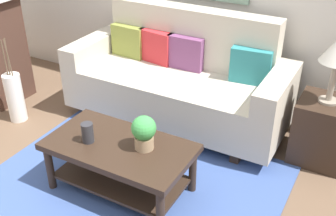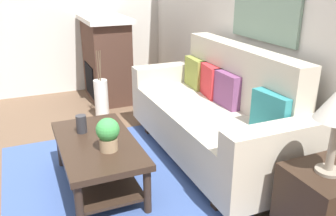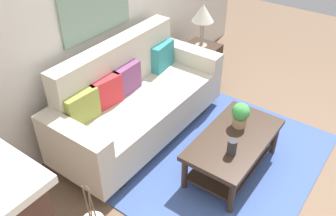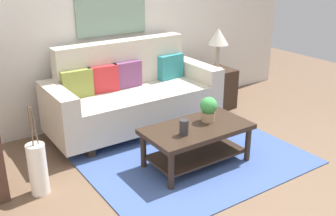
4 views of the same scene
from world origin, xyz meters
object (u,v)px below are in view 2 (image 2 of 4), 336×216
object	(u,v)px
coffee_table	(98,154)
potted_plant_tabletop	(108,133)
floor_vase	(101,99)
side_table	(321,210)
throw_pillow_plum	(228,89)
throw_pillow_olive	(196,73)
throw_pillow_teal	(272,113)
fireplace	(106,58)
couch	(215,116)
tabletop_vase	(81,124)
throw_pillow_crimson	(210,81)

from	to	relation	value
coffee_table	potted_plant_tabletop	world-z (taller)	potted_plant_tabletop
floor_vase	side_table	bearing A→B (deg)	15.69
throw_pillow_plum	floor_vase	bearing A→B (deg)	-147.71
throw_pillow_olive	potted_plant_tabletop	size ratio (longest dim) A/B	1.37
throw_pillow_teal	fireplace	size ratio (longest dim) A/B	0.31
throw_pillow_plum	coffee_table	distance (m)	1.34
couch	potted_plant_tabletop	xyz separation A→B (m)	(0.29, -1.10, 0.14)
coffee_table	floor_vase	size ratio (longest dim) A/B	2.23
couch	throw_pillow_plum	distance (m)	0.28
throw_pillow_olive	floor_vase	size ratio (longest dim) A/B	0.73
couch	potted_plant_tabletop	world-z (taller)	couch
couch	side_table	xyz separation A→B (m)	(1.35, 0.01, -0.15)
tabletop_vase	potted_plant_tabletop	distance (m)	0.43
throw_pillow_olive	throw_pillow_teal	bearing A→B (deg)	0.00
throw_pillow_olive	throw_pillow_teal	size ratio (longest dim) A/B	1.00
throw_pillow_plum	tabletop_vase	world-z (taller)	throw_pillow_plum
couch	coffee_table	xyz separation A→B (m)	(0.10, -1.15, -0.12)
throw_pillow_plum	tabletop_vase	xyz separation A→B (m)	(-0.12, -1.36, -0.17)
couch	throw_pillow_teal	size ratio (longest dim) A/B	5.86
couch	throw_pillow_crimson	distance (m)	0.43
throw_pillow_crimson	side_table	size ratio (longest dim) A/B	0.64
throw_pillow_teal	side_table	xyz separation A→B (m)	(0.70, -0.12, -0.40)
throw_pillow_teal	coffee_table	size ratio (longest dim) A/B	0.33
throw_pillow_plum	coffee_table	xyz separation A→B (m)	(0.10, -1.28, -0.37)
couch	throw_pillow_olive	world-z (taller)	couch
throw_pillow_crimson	coffee_table	size ratio (longest dim) A/B	0.33
floor_vase	tabletop_vase	bearing A→B (deg)	-19.58
tabletop_vase	side_table	distance (m)	1.94
fireplace	throw_pillow_crimson	bearing A→B (deg)	19.43
throw_pillow_plum	floor_vase	world-z (taller)	throw_pillow_plum
potted_plant_tabletop	floor_vase	xyz separation A→B (m)	(-1.71, 0.33, -0.32)
throw_pillow_plum	throw_pillow_teal	distance (m)	0.65
couch	throw_pillow_teal	world-z (taller)	couch
throw_pillow_teal	potted_plant_tabletop	distance (m)	1.29
throw_pillow_olive	fireplace	xyz separation A→B (m)	(-1.49, -0.64, -0.09)
couch	throw_pillow_plum	bearing A→B (deg)	90.00
tabletop_vase	side_table	world-z (taller)	tabletop_vase
coffee_table	fireplace	size ratio (longest dim) A/B	0.95
throw_pillow_teal	potted_plant_tabletop	xyz separation A→B (m)	(-0.36, -1.23, -0.11)
potted_plant_tabletop	side_table	world-z (taller)	potted_plant_tabletop
throw_pillow_teal	potted_plant_tabletop	world-z (taller)	throw_pillow_teal
couch	throw_pillow_plum	xyz separation A→B (m)	(0.00, 0.13, 0.25)
coffee_table	potted_plant_tabletop	bearing A→B (deg)	15.26
potted_plant_tabletop	floor_vase	size ratio (longest dim) A/B	0.53
throw_pillow_teal	fireplace	world-z (taller)	fireplace
tabletop_vase	fireplace	world-z (taller)	fireplace
throw_pillow_crimson	throw_pillow_plum	size ratio (longest dim) A/B	1.00
side_table	throw_pillow_olive	bearing A→B (deg)	176.63
throw_pillow_olive	floor_vase	world-z (taller)	throw_pillow_olive
throw_pillow_olive	throw_pillow_plum	world-z (taller)	same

